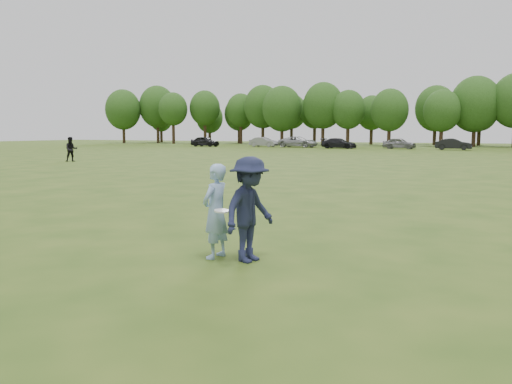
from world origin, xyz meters
TOP-DOWN VIEW (x-y plane):
  - ground at (0.00, 0.00)m, footprint 200.00×200.00m
  - thrower at (0.22, 0.64)m, footprint 0.47×0.66m
  - defender at (0.87, 0.67)m, footprint 0.92×1.31m
  - player_far_a at (-23.84, 21.34)m, footprint 1.13×1.15m
  - car_a at (-34.31, 58.89)m, footprint 4.68×2.29m
  - car_b at (-25.51, 61.09)m, footprint 4.46×1.95m
  - car_c at (-20.03, 61.05)m, footprint 5.78×3.01m
  - car_d at (-13.45, 58.86)m, footprint 4.93×2.40m
  - car_e at (-5.78, 60.52)m, footprint 4.40×2.13m
  - car_f at (0.92, 59.18)m, footprint 4.31×1.55m
  - disc_in_play at (0.48, 0.39)m, footprint 0.29×0.29m
  - treeline at (2.81, 76.90)m, footprint 130.35×18.39m

SIDE VIEW (x-z plane):
  - ground at x=0.00m, z-range 0.00..0.00m
  - car_d at x=-13.45m, z-range 0.00..1.38m
  - car_f at x=0.92m, z-range 0.00..1.41m
  - car_b at x=-25.51m, z-range 0.00..1.43m
  - car_e at x=-5.78m, z-range 0.00..1.45m
  - car_a at x=-34.31m, z-range 0.00..1.54m
  - car_c at x=-20.03m, z-range 0.00..1.56m
  - thrower at x=0.22m, z-range 0.00..1.70m
  - disc_in_play at x=0.48m, z-range 0.88..0.94m
  - defender at x=0.87m, z-range 0.00..1.84m
  - player_far_a at x=-23.84m, z-range 0.00..1.87m
  - treeline at x=2.81m, z-range 0.39..12.13m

